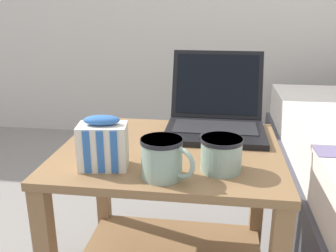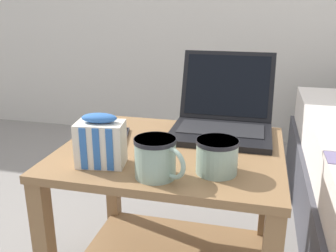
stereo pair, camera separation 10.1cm
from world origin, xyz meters
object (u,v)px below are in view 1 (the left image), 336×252
object	(u,v)px
cell_phone	(110,138)
snack_bag	(103,144)
mug_front_left	(221,152)
mug_front_right	(163,156)
laptop	(216,115)

from	to	relation	value
cell_phone	snack_bag	bearing A→B (deg)	-78.30
mug_front_left	snack_bag	bearing A→B (deg)	-174.91
mug_front_left	mug_front_right	distance (m)	0.15
laptop	snack_bag	distance (m)	0.44
cell_phone	mug_front_right	bearing A→B (deg)	-49.49
snack_bag	laptop	bearing A→B (deg)	51.08
mug_front_left	mug_front_right	world-z (taller)	mug_front_right
cell_phone	mug_front_left	bearing A→B (deg)	-26.93
laptop	cell_phone	bearing A→B (deg)	-155.30
snack_bag	mug_front_right	bearing A→B (deg)	-12.81
laptop	mug_front_right	bearing A→B (deg)	-107.41
mug_front_left	snack_bag	distance (m)	0.29
laptop	snack_bag	size ratio (longest dim) A/B	2.40
laptop	mug_front_left	world-z (taller)	laptop
mug_front_left	cell_phone	size ratio (longest dim) A/B	0.80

